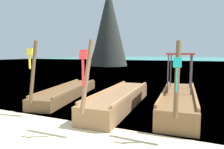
{
  "coord_description": "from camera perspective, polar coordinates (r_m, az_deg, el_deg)",
  "views": [
    {
      "loc": [
        3.19,
        -2.94,
        2.2
      ],
      "look_at": [
        0.0,
        4.37,
        1.36
      ],
      "focal_mm": 32.32,
      "sensor_mm": 36.0,
      "label": 1
    }
  ],
  "objects": [
    {
      "name": "sea_water",
      "position": [
        65.43,
        20.81,
        3.73
      ],
      "size": [
        120.0,
        120.0,
        0.0
      ],
      "primitive_type": "plane",
      "color": "#2DB29E",
      "rests_on": "ground"
    },
    {
      "name": "longtail_boat_yellow_ribbon",
      "position": [
        10.38,
        -12.41,
        -4.88
      ],
      "size": [
        2.25,
        6.04,
        2.66
      ],
      "color": "brown",
      "rests_on": "ground"
    },
    {
      "name": "longtail_boat_red_ribbon",
      "position": [
        8.27,
        2.11,
        -7.03
      ],
      "size": [
        1.49,
        5.92,
        2.58
      ],
      "color": "olive",
      "rests_on": "ground"
    },
    {
      "name": "longtail_boat_turquoise_ribbon",
      "position": [
        8.34,
        18.34,
        -6.81
      ],
      "size": [
        1.56,
        5.98,
        2.54
      ],
      "color": "brown",
      "rests_on": "ground"
    },
    {
      "name": "karst_rock",
      "position": [
        35.62,
        -1.22,
        12.79
      ],
      "size": [
        7.27,
        6.43,
        13.49
      ],
      "color": "#2D302B",
      "rests_on": "ground"
    }
  ]
}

